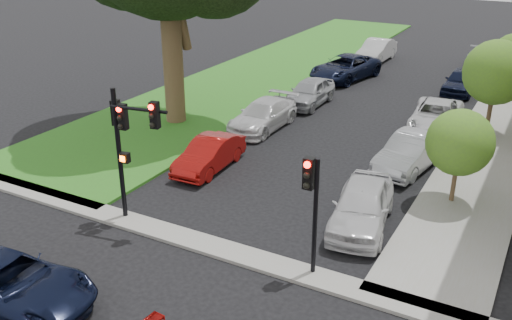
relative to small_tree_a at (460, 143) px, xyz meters
The scene contains 18 objects.
ground 11.23m from the small_tree_a, 124.44° to the right, with size 140.00×140.00×0.00m, color black.
grass_strip 21.46m from the small_tree_a, 135.46° to the left, with size 8.00×44.00×0.12m, color #2D641F.
sidewalk_cross 9.68m from the small_tree_a, 131.36° to the right, with size 60.00×1.00×0.12m, color gray.
small_tree_a is the anchor object (origin of this frame).
small_tree_b 8.56m from the small_tree_a, 90.00° to the left, with size 3.13×3.13×4.69m.
traffic_signal_main 11.82m from the small_tree_a, 144.70° to the right, with size 2.36×0.62×4.81m.
traffic_signal_secondary 7.42m from the small_tree_a, 112.54° to the right, with size 0.47×0.38×3.80m.
car_cross_near 15.62m from the small_tree_a, 127.83° to the right, with size 2.42×5.26×1.46m, color black.
car_parked_0 4.42m from the small_tree_a, 126.30° to the right, with size 1.88×4.67×1.59m, color silver.
car_parked_1 3.69m from the small_tree_a, 133.11° to the left, with size 1.61×4.62×1.52m, color #999BA0.
car_parked_2 8.44m from the small_tree_a, 106.76° to the left, with size 2.37×5.14×1.43m, color silver.
car_parked_3 15.68m from the small_tree_a, 99.30° to the left, with size 1.74×4.33×1.48m, color black.
car_parked_4 22.63m from the small_tree_a, 96.42° to the left, with size 1.78×4.37×1.27m, color #999BA0.
car_parked_5 10.04m from the small_tree_a, 169.88° to the right, with size 1.43×4.11×1.35m, color maroon.
car_parked_6 10.97m from the small_tree_a, 159.12° to the left, with size 2.00×4.92×1.43m, color silver.
car_parked_7 13.10m from the small_tree_a, 138.21° to the left, with size 1.79×4.44×1.51m, color #999BA0.
car_parked_8 18.00m from the small_tree_a, 123.45° to the left, with size 2.63×5.70×1.58m, color black.
car_parked_9 23.18m from the small_tree_a, 114.75° to the left, with size 1.69×4.84×1.59m, color silver.
Camera 1 is at (8.96, -11.33, 9.94)m, focal length 40.00 mm.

